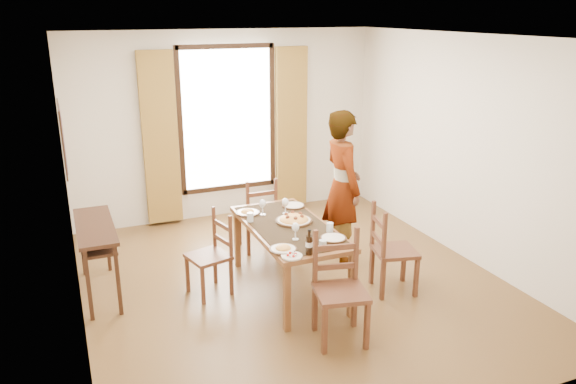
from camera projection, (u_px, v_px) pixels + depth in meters
name	position (u px, v px, depth m)	size (l,w,h in m)	color
ground	(294.00, 283.00, 6.36)	(5.00, 5.00, 0.00)	#483116
room_shell	(289.00, 148.00, 5.99)	(4.60, 5.10, 2.74)	beige
console_table	(96.00, 235.00, 5.93)	(0.38, 1.20, 0.80)	#341711
dining_table	(289.00, 232.00, 6.02)	(0.81, 1.67, 0.76)	brown
chair_west	(211.00, 256.00, 6.03)	(0.49, 0.49, 0.91)	#542F1C
chair_north	(258.00, 216.00, 7.14)	(0.43, 0.43, 0.97)	#542F1C
chair_south	(340.00, 291.00, 5.16)	(0.55, 0.55, 1.04)	#542F1C
chair_east	(392.00, 252.00, 6.06)	(0.52, 0.52, 0.99)	#542F1C
man	(342.00, 187.00, 6.72)	(0.48, 0.70, 1.86)	gray
plate_sw	(283.00, 248.00, 5.37)	(0.27, 0.27, 0.05)	silver
plate_se	(333.00, 237.00, 5.63)	(0.27, 0.27, 0.05)	silver
plate_nw	(248.00, 211.00, 6.34)	(0.27, 0.27, 0.05)	silver
plate_ne	(293.00, 204.00, 6.56)	(0.27, 0.27, 0.05)	silver
pasta_platter	(294.00, 218.00, 6.08)	(0.40, 0.40, 0.10)	#B65817
caprese_plate	(292.00, 255.00, 5.22)	(0.20, 0.20, 0.04)	silver
wine_glass_a	(295.00, 231.00, 5.59)	(0.08, 0.08, 0.18)	white
wine_glass_b	(285.00, 206.00, 6.31)	(0.08, 0.08, 0.18)	white
wine_glass_c	(263.00, 207.00, 6.27)	(0.08, 0.08, 0.18)	white
tumbler_a	(330.00, 227.00, 5.80)	(0.07, 0.07, 0.10)	silver
tumbler_b	(250.00, 217.00, 6.09)	(0.07, 0.07, 0.10)	silver
tumbler_c	(323.00, 245.00, 5.37)	(0.07, 0.07, 0.10)	silver
wine_bottle	(309.00, 242.00, 5.26)	(0.07, 0.07, 0.25)	black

